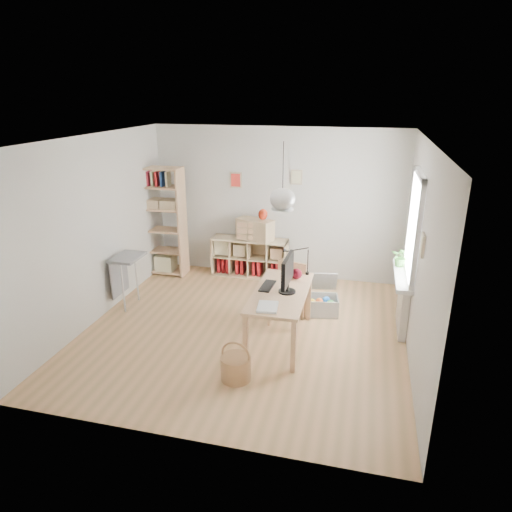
% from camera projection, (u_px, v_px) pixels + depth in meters
% --- Properties ---
extents(ground, '(4.50, 4.50, 0.00)m').
position_uv_depth(ground, '(244.00, 330.00, 6.59)').
color(ground, tan).
rests_on(ground, ground).
extents(room_shell, '(4.50, 4.50, 4.50)m').
position_uv_depth(room_shell, '(283.00, 199.00, 5.65)').
color(room_shell, silver).
rests_on(room_shell, ground).
extents(window_unit, '(0.07, 1.16, 1.46)m').
position_uv_depth(window_unit, '(415.00, 227.00, 6.11)').
color(window_unit, white).
rests_on(window_unit, ground).
extents(radiator, '(0.10, 0.80, 0.80)m').
position_uv_depth(radiator, '(403.00, 304.00, 6.51)').
color(radiator, silver).
rests_on(radiator, ground).
extents(windowsill, '(0.22, 1.20, 0.06)m').
position_uv_depth(windowsill, '(403.00, 276.00, 6.37)').
color(windowsill, white).
rests_on(windowsill, radiator).
extents(desk, '(0.70, 1.50, 0.75)m').
position_uv_depth(desk, '(281.00, 297.00, 6.10)').
color(desk, '#E3B082').
rests_on(desk, ground).
extents(cube_shelf, '(1.40, 0.38, 0.72)m').
position_uv_depth(cube_shelf, '(249.00, 260.00, 8.49)').
color(cube_shelf, '#D9B88F').
rests_on(cube_shelf, ground).
extents(tall_bookshelf, '(0.80, 0.38, 2.00)m').
position_uv_depth(tall_bookshelf, '(162.00, 217.00, 8.32)').
color(tall_bookshelf, '#E3B082').
rests_on(tall_bookshelf, ground).
extents(side_table, '(0.40, 0.55, 0.85)m').
position_uv_depth(side_table, '(124.00, 267.00, 7.14)').
color(side_table, gray).
rests_on(side_table, ground).
extents(chair, '(0.53, 0.53, 0.90)m').
position_uv_depth(chair, '(288.00, 290.00, 6.69)').
color(chair, gray).
rests_on(chair, ground).
extents(wicker_basket, '(0.37, 0.36, 0.51)m').
position_uv_depth(wicker_basket, '(236.00, 367.00, 5.43)').
color(wicker_basket, '#A6704B').
rests_on(wicker_basket, ground).
extents(storage_chest, '(0.63, 0.69, 0.57)m').
position_uv_depth(storage_chest, '(321.00, 301.00, 7.09)').
color(storage_chest, silver).
rests_on(storage_chest, ground).
extents(monitor, '(0.23, 0.58, 0.50)m').
position_uv_depth(monitor, '(287.00, 272.00, 5.95)').
color(monitor, black).
rests_on(monitor, desk).
extents(keyboard, '(0.17, 0.41, 0.02)m').
position_uv_depth(keyboard, '(267.00, 286.00, 6.21)').
color(keyboard, black).
rests_on(keyboard, desk).
extents(task_lamp, '(0.38, 0.14, 0.40)m').
position_uv_depth(task_lamp, '(295.00, 257.00, 6.53)').
color(task_lamp, black).
rests_on(task_lamp, desk).
extents(yarn_ball, '(0.15, 0.15, 0.15)m').
position_uv_depth(yarn_ball, '(296.00, 274.00, 6.44)').
color(yarn_ball, '#520B15').
rests_on(yarn_ball, desk).
extents(paper_tray, '(0.28, 0.33, 0.03)m').
position_uv_depth(paper_tray, '(268.00, 307.00, 5.60)').
color(paper_tray, white).
rests_on(paper_tray, desk).
extents(drawer_chest, '(0.72, 0.52, 0.38)m').
position_uv_depth(drawer_chest, '(255.00, 229.00, 8.22)').
color(drawer_chest, '#D9B88F').
rests_on(drawer_chest, cube_shelf).
extents(red_vase, '(0.17, 0.17, 0.20)m').
position_uv_depth(red_vase, '(263.00, 214.00, 8.09)').
color(red_vase, maroon).
rests_on(red_vase, drawer_chest).
extents(potted_plant, '(0.33, 0.31, 0.29)m').
position_uv_depth(potted_plant, '(401.00, 257.00, 6.58)').
color(potted_plant, '#306526').
rests_on(potted_plant, windowsill).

